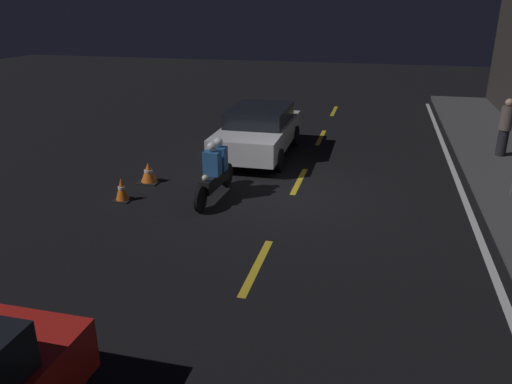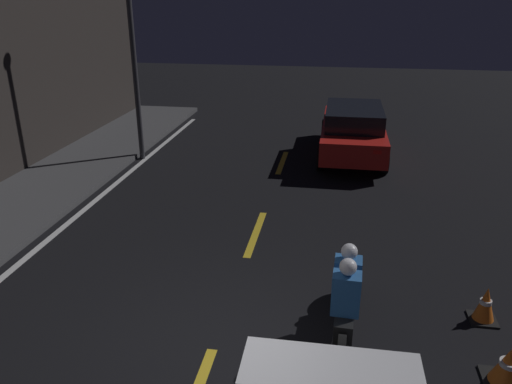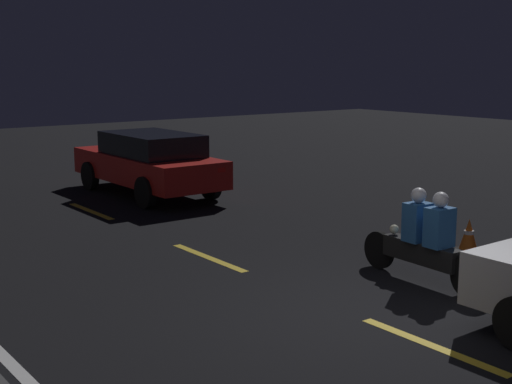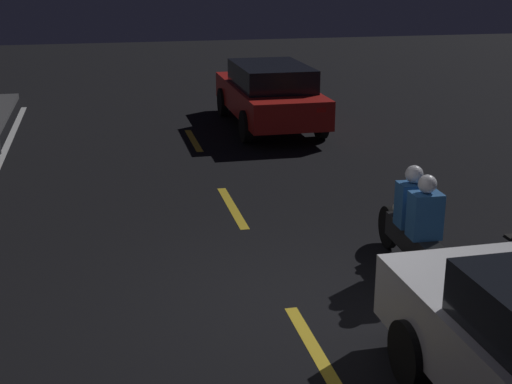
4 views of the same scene
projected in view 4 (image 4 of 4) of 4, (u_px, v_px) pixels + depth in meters
The scene contains 6 objects.
ground_plane at pixel (291, 308), 7.95m from camera, with size 56.00×56.00×0.00m, color black.
lane_dash_c at pixel (317, 354), 7.02m from camera, with size 2.00×0.14×0.01m.
lane_dash_d at pixel (232, 207), 11.20m from camera, with size 2.00×0.14×0.01m.
lane_dash_e at pixel (194, 140), 15.37m from camera, with size 2.00×0.14×0.01m.
taxi_red at pixel (269, 93), 16.39m from camera, with size 4.56×1.85×1.47m.
motorcycle at pixel (416, 227), 8.61m from camera, with size 2.27×0.39×1.36m.
Camera 4 is at (-6.90, 1.93, 3.69)m, focal length 50.00 mm.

